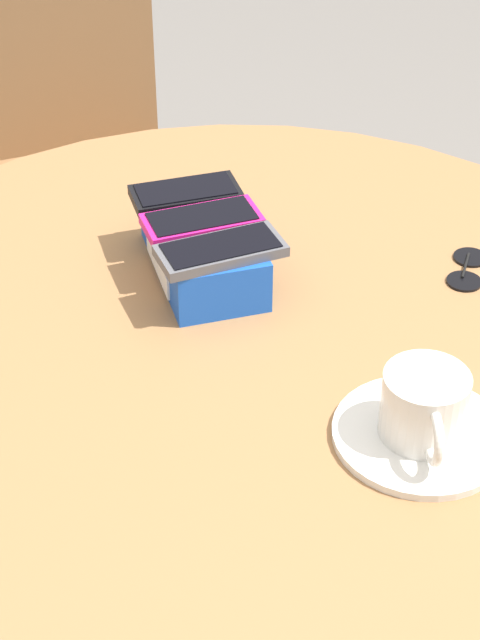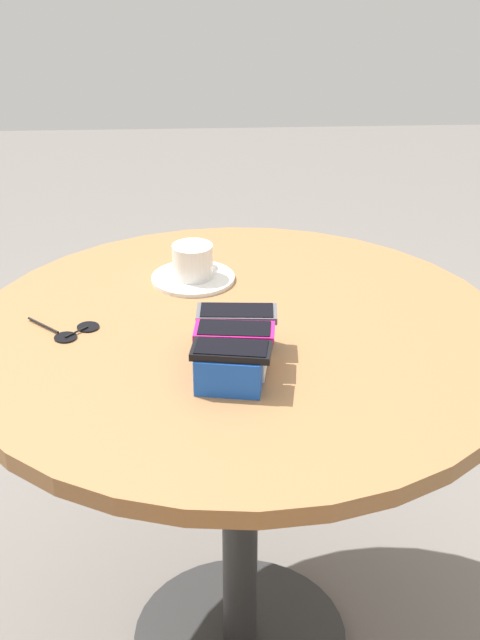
% 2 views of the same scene
% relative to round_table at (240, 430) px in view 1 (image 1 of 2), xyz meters
% --- Properties ---
extents(round_table, '(0.96, 0.96, 0.75)m').
position_rel_round_table_xyz_m(round_table, '(0.00, 0.00, 0.00)').
color(round_table, '#2D2D2D').
rests_on(round_table, ground_plane).
extents(phone_box, '(0.20, 0.13, 0.06)m').
position_rel_round_table_xyz_m(phone_box, '(-0.12, 0.01, 0.16)').
color(phone_box, blue).
rests_on(phone_box, round_table).
extents(phone_black, '(0.08, 0.13, 0.01)m').
position_rel_round_table_xyz_m(phone_black, '(-0.19, 0.02, 0.20)').
color(phone_black, black).
rests_on(phone_black, phone_box).
extents(phone_magenta, '(0.07, 0.13, 0.01)m').
position_rel_round_table_xyz_m(phone_magenta, '(-0.12, 0.02, 0.20)').
color(phone_magenta, '#D11975').
rests_on(phone_magenta, phone_box).
extents(phone_gray, '(0.07, 0.14, 0.01)m').
position_rel_round_table_xyz_m(phone_gray, '(-0.06, 0.01, 0.20)').
color(phone_gray, '#515156').
rests_on(phone_gray, phone_box).
extents(saucer, '(0.16, 0.16, 0.01)m').
position_rel_round_table_xyz_m(saucer, '(0.21, 0.08, 0.14)').
color(saucer, silver).
rests_on(saucer, round_table).
extents(coffee_cup, '(0.10, 0.08, 0.06)m').
position_rel_round_table_xyz_m(coffee_cup, '(0.21, 0.08, 0.17)').
color(coffee_cup, silver).
rests_on(coffee_cup, saucer).
extents(sunglasses, '(0.09, 0.13, 0.01)m').
position_rel_round_table_xyz_m(sunglasses, '(0.01, 0.29, 0.13)').
color(sunglasses, black).
rests_on(sunglasses, round_table).
extents(chair_near_window, '(0.47, 0.47, 0.93)m').
position_rel_round_table_xyz_m(chair_near_window, '(-0.87, 0.08, -0.13)').
color(chair_near_window, brown).
rests_on(chair_near_window, ground_plane).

